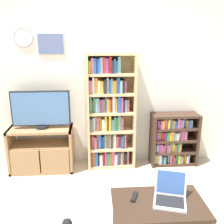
% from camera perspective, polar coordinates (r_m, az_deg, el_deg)
% --- Properties ---
extents(wall_back, '(6.80, 0.09, 2.60)m').
position_cam_1_polar(wall_back, '(3.92, -1.38, 7.07)').
color(wall_back, silver).
rests_on(wall_back, ground_plane).
extents(tv_stand, '(0.91, 0.40, 0.65)m').
position_cam_1_polar(tv_stand, '(4.01, -15.06, -7.86)').
color(tv_stand, '#9E754C').
rests_on(tv_stand, ground_plane).
extents(television, '(0.82, 0.18, 0.55)m').
position_cam_1_polar(television, '(3.82, -15.23, 0.54)').
color(television, black).
rests_on(television, tv_stand).
extents(bookshelf_tall, '(0.70, 0.30, 1.71)m').
position_cam_1_polar(bookshelf_tall, '(3.85, -0.64, -0.26)').
color(bookshelf_tall, tan).
rests_on(bookshelf_tall, ground_plane).
extents(bookshelf_short, '(0.71, 0.31, 0.81)m').
position_cam_1_polar(bookshelf_short, '(4.16, 12.88, -5.75)').
color(bookshelf_short, '#3D281E').
rests_on(bookshelf_short, ground_plane).
extents(coffee_table, '(0.88, 0.56, 0.41)m').
position_cam_1_polar(coffee_table, '(2.70, 10.08, -19.61)').
color(coffee_table, '#332319').
rests_on(coffee_table, ground_plane).
extents(laptop, '(0.37, 0.37, 0.27)m').
position_cam_1_polar(laptop, '(2.69, 12.55, -16.98)').
color(laptop, silver).
rests_on(laptop, coffee_table).
extents(remote_near_laptop, '(0.10, 0.17, 0.02)m').
position_cam_1_polar(remote_near_laptop, '(2.70, 4.84, -17.91)').
color(remote_near_laptop, black).
rests_on(remote_near_laptop, coffee_table).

